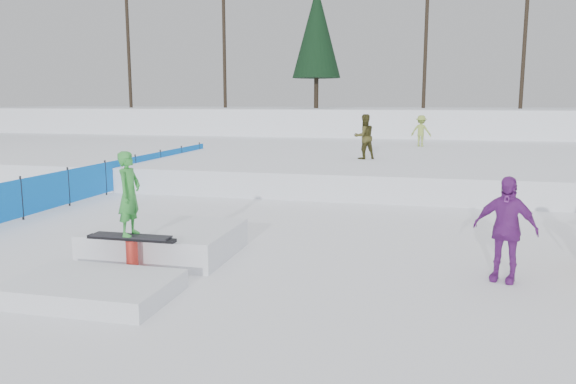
% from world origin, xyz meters
% --- Properties ---
extents(ground, '(120.00, 120.00, 0.00)m').
position_xyz_m(ground, '(0.00, 0.00, 0.00)').
color(ground, white).
extents(snow_berm, '(60.00, 14.00, 2.40)m').
position_xyz_m(snow_berm, '(0.00, 30.00, 1.20)').
color(snow_berm, white).
rests_on(snow_berm, ground).
extents(snow_midrise, '(50.00, 18.00, 0.80)m').
position_xyz_m(snow_midrise, '(0.00, 16.00, 0.40)').
color(snow_midrise, white).
rests_on(snow_midrise, ground).
extents(safety_fence, '(0.05, 16.00, 1.10)m').
position_xyz_m(safety_fence, '(-6.50, 6.60, 0.55)').
color(safety_fence, blue).
rests_on(safety_fence, ground).
extents(treeline, '(40.24, 4.22, 10.50)m').
position_xyz_m(treeline, '(6.18, 28.28, 7.45)').
color(treeline, black).
rests_on(treeline, snow_berm).
extents(walker_olive, '(1.00, 0.94, 1.64)m').
position_xyz_m(walker_olive, '(1.01, 11.75, 1.62)').
color(walker_olive, '#3E3B18').
rests_on(walker_olive, snow_midrise).
extents(walker_ygreen, '(1.03, 0.74, 1.45)m').
position_xyz_m(walker_ygreen, '(2.99, 18.05, 1.52)').
color(walker_ygreen, '#91AC45').
rests_on(walker_ygreen, snow_midrise).
extents(spectator_purple, '(1.11, 0.75, 1.75)m').
position_xyz_m(spectator_purple, '(4.50, 0.56, 0.87)').
color(spectator_purple, '#762688').
rests_on(spectator_purple, ground).
extents(jib_rail_feature, '(2.60, 4.40, 2.11)m').
position_xyz_m(jib_rail_feature, '(-1.61, -0.01, 0.30)').
color(jib_rail_feature, white).
rests_on(jib_rail_feature, ground).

